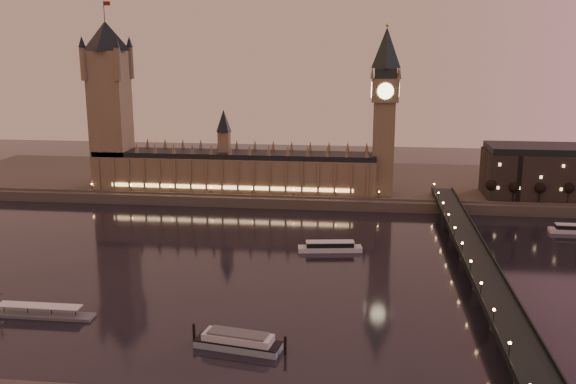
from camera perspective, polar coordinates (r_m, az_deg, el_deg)
name	(u,v)px	position (r m, az deg, el deg)	size (l,w,h in m)	color
ground	(268,265)	(294.78, -1.80, -6.51)	(700.00, 700.00, 0.00)	black
far_embankment	(345,183)	(449.92, 5.12, 0.78)	(560.00, 130.00, 6.00)	#423D35
palace_of_westminster	(234,167)	(411.16, -4.85, 2.27)	(180.00, 26.62, 52.00)	brown
victoria_tower	(109,96)	(428.56, -15.59, 8.23)	(31.68, 31.68, 118.00)	brown
big_ben	(385,102)	(397.05, 8.59, 7.94)	(17.68, 17.68, 104.00)	brown
westminster_bridge	(474,262)	(294.13, 16.23, -5.96)	(13.20, 260.00, 15.30)	black
bare_tree_0	(492,185)	(399.55, 17.66, 0.57)	(6.76, 6.76, 13.75)	black
bare_tree_1	(517,186)	(402.60, 19.71, 0.51)	(6.76, 6.76, 13.75)	black
bare_tree_2	(543,187)	(406.16, 21.72, 0.45)	(6.76, 6.76, 13.75)	black
bare_tree_3	(569,187)	(410.22, 23.70, 0.39)	(6.76, 6.76, 13.75)	black
cruise_boat_a	(330,247)	(313.70, 3.75, -4.88)	(31.54, 11.05, 4.94)	silver
cruise_boat_b	(574,229)	(374.76, 24.09, -3.03)	(25.74, 6.68, 4.74)	silver
moored_barge	(238,341)	(218.86, -4.46, -13.09)	(32.99, 13.00, 6.14)	#8BA2B1
pontoon_pier	(42,314)	(258.73, -21.05, -10.05)	(39.19, 6.53, 10.45)	#595B5E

